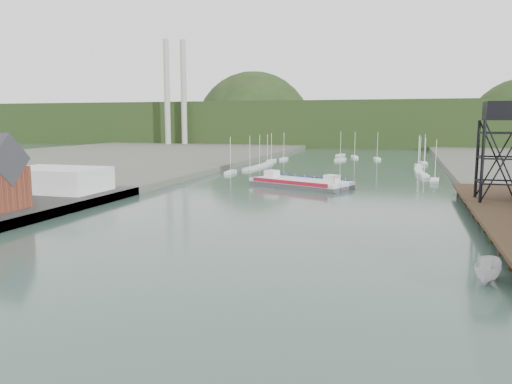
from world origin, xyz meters
The scene contains 8 objects.
ground centered at (0.00, 0.00, 0.00)m, with size 600.00×600.00×0.00m, color #304B41.
white_shed centered at (-44.00, 50.00, 3.85)m, with size 18.00×12.00×4.50m, color silver.
lift_tower centered at (35.00, 58.00, 15.65)m, with size 6.50×6.50×16.00m.
marina_sailboats centered at (0.08, 138.46, 0.35)m, with size 57.71×92.65×0.90m.
smokestacks centered at (-106.00, 232.50, 30.00)m, with size 11.20×8.20×60.00m.
distant_hills centered at (-3.98, 301.35, 10.38)m, with size 500.00×120.00×80.00m.
chain_ferry centered at (-2.52, 81.25, 0.95)m, with size 24.85×17.53×3.32m.
motorboat centered at (28.12, 18.92, 1.13)m, with size 2.20×5.85×2.26m, color silver.
Camera 1 is at (20.13, -30.52, 15.17)m, focal length 35.00 mm.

